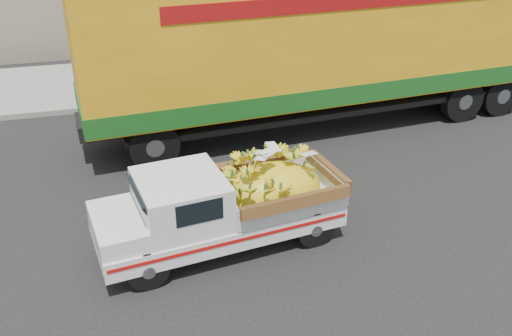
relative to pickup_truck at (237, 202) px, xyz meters
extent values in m
plane|color=black|center=(1.29, 0.04, -0.79)|extent=(100.00, 100.00, 0.00)
cube|color=gray|center=(1.29, 6.98, -0.71)|extent=(60.00, 0.25, 0.15)
cube|color=gray|center=(1.29, 9.08, -0.72)|extent=(60.00, 4.00, 0.14)
cylinder|color=black|center=(-1.64, -0.89, -0.45)|extent=(0.69, 0.29, 0.67)
cylinder|color=black|center=(-1.82, 0.39, -0.45)|extent=(0.69, 0.29, 0.67)
cylinder|color=black|center=(1.25, -0.47, -0.45)|extent=(0.69, 0.29, 0.67)
cylinder|color=black|center=(1.07, 0.81, -0.45)|extent=(0.69, 0.29, 0.67)
cube|color=silver|center=(-0.33, -0.05, -0.29)|extent=(4.34, 2.09, 0.35)
cube|color=#A50F0C|center=(-0.22, -0.80, -0.24)|extent=(4.04, 0.60, 0.06)
cube|color=silver|center=(-2.35, -0.34, -0.39)|extent=(0.30, 1.47, 0.12)
cube|color=silver|center=(-2.02, -0.29, 0.04)|extent=(0.95, 1.51, 0.32)
cube|color=silver|center=(-0.96, -0.14, 0.28)|extent=(1.57, 1.63, 0.80)
cube|color=black|center=(-0.77, -0.85, 0.43)|extent=(0.75, 0.12, 0.37)
cube|color=silver|center=(0.72, 0.11, 0.10)|extent=(2.23, 1.78, 0.45)
ellipsoid|color=yellow|center=(0.64, 0.09, 0.01)|extent=(2.00, 1.46, 1.13)
cylinder|color=black|center=(8.05, 3.94, -0.24)|extent=(1.12, 0.41, 1.10)
cylinder|color=black|center=(7.88, 5.93, -0.24)|extent=(1.12, 0.41, 1.10)
cylinder|color=black|center=(6.86, 3.84, -0.24)|extent=(1.12, 0.41, 1.10)
cylinder|color=black|center=(6.68, 5.83, -0.24)|extent=(1.12, 0.41, 1.10)
cylinder|color=black|center=(-1.11, 3.14, -0.24)|extent=(1.12, 0.41, 1.10)
cylinder|color=black|center=(-1.29, 5.13, -0.24)|extent=(1.12, 0.41, 1.10)
cube|color=black|center=(3.28, 4.53, -0.01)|extent=(12.04, 2.04, 0.36)
cube|color=gold|center=(3.28, 4.53, 1.59)|extent=(11.93, 3.52, 2.84)
cube|color=#164E17|center=(3.28, 4.53, 0.42)|extent=(11.99, 3.54, 0.45)
cube|color=maroon|center=(3.39, 3.27, 2.56)|extent=(8.37, 0.75, 0.35)
camera|label=1|loc=(-1.83, -8.17, 5.06)|focal=40.00mm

